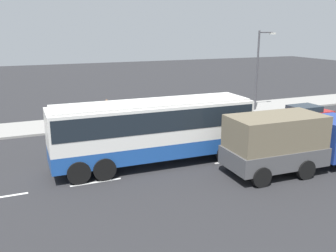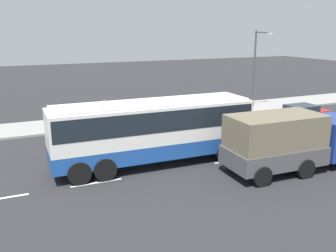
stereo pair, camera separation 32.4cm
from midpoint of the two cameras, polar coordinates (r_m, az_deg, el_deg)
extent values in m
plane|color=#28282B|center=(21.16, 0.92, -4.51)|extent=(120.00, 120.00, 0.00)
cube|color=gray|center=(29.41, -6.60, 1.08)|extent=(80.00, 4.00, 0.15)
cube|color=white|center=(17.87, -11.46, -8.55)|extent=(2.40, 0.16, 0.01)
cube|color=white|center=(20.67, 9.63, -5.20)|extent=(2.40, 0.16, 0.01)
cube|color=white|center=(24.50, 21.85, -2.88)|extent=(2.40, 0.16, 0.01)
cube|color=#1E4C9E|center=(19.54, -2.75, -3.24)|extent=(10.62, 2.61, 0.80)
cube|color=white|center=(19.16, -2.79, 0.61)|extent=(10.62, 2.61, 1.90)
cube|color=black|center=(19.10, -2.80, 1.42)|extent=(10.41, 2.64, 1.05)
cube|color=black|center=(21.47, 10.45, 2.18)|extent=(0.15, 2.26, 1.52)
cube|color=white|center=(18.94, -2.83, 3.58)|extent=(10.20, 2.46, 0.12)
cylinder|color=black|center=(22.14, 5.20, -2.20)|extent=(1.10, 0.32, 1.10)
cylinder|color=black|center=(20.20, 8.35, -3.98)|extent=(1.10, 0.32, 1.10)
cylinder|color=black|center=(20.01, -11.73, -4.31)|extent=(1.10, 0.32, 1.10)
cylinder|color=black|center=(17.85, -10.20, -6.62)|extent=(1.10, 0.32, 1.10)
cylinder|color=black|center=(19.84, -15.13, -4.70)|extent=(1.10, 0.32, 1.10)
cylinder|color=black|center=(17.65, -14.02, -7.09)|extent=(1.10, 0.32, 1.10)
cube|color=navy|center=(21.34, 23.54, -1.46)|extent=(2.23, 2.53, 1.99)
cube|color=#4C4C4F|center=(19.08, 15.50, -4.30)|extent=(4.93, 2.61, 0.90)
cube|color=#6B604C|center=(18.73, 15.76, -0.72)|extent=(4.73, 2.50, 1.57)
cylinder|color=black|center=(22.54, 21.48, -3.07)|extent=(0.97, 0.31, 0.96)
cylinder|color=black|center=(20.69, 15.59, -4.13)|extent=(0.97, 0.31, 0.96)
cylinder|color=black|center=(18.99, 19.96, -6.20)|extent=(0.97, 0.31, 0.96)
cylinder|color=black|center=(19.30, 9.65, -5.15)|extent=(0.97, 0.31, 0.96)
cylinder|color=black|center=(17.48, 13.76, -7.54)|extent=(0.97, 0.31, 0.96)
cube|color=#B21919|center=(30.21, 19.77, 1.70)|extent=(4.05, 1.90, 0.58)
cube|color=#1E2833|center=(29.96, 19.56, 2.62)|extent=(2.24, 1.72, 0.45)
cylinder|color=black|center=(31.82, 20.39, 1.74)|extent=(0.64, 0.21, 0.64)
cylinder|color=black|center=(30.65, 22.68, 1.05)|extent=(0.64, 0.21, 0.64)
cylinder|color=black|center=(29.98, 16.70, 1.29)|extent=(0.64, 0.21, 0.64)
cylinder|color=black|center=(28.73, 18.98, 0.54)|extent=(0.64, 0.21, 0.64)
cube|color=white|center=(25.66, 20.83, -0.61)|extent=(4.20, 2.08, 0.58)
cube|color=#1E2833|center=(25.40, 20.60, 0.57)|extent=(2.36, 1.79, 0.54)
cylinder|color=black|center=(27.23, 21.91, -0.49)|extent=(0.65, 0.25, 0.64)
cylinder|color=black|center=(25.52, 17.18, -1.05)|extent=(0.65, 0.25, 0.64)
cylinder|color=black|center=(24.25, 19.50, -2.06)|extent=(0.65, 0.25, 0.64)
cylinder|color=brown|center=(31.41, 5.72, 2.84)|extent=(0.14, 0.14, 0.76)
cylinder|color=brown|center=(31.53, 5.54, 2.89)|extent=(0.14, 0.14, 0.76)
cylinder|color=#2672B2|center=(31.34, 5.66, 4.06)|extent=(0.32, 0.32, 0.57)
sphere|color=brown|center=(31.27, 5.68, 4.76)|extent=(0.21, 0.21, 0.21)
cylinder|color=black|center=(29.05, -10.18, 1.71)|extent=(0.14, 0.14, 0.78)
cylinder|color=black|center=(29.09, -9.87, 1.75)|extent=(0.14, 0.14, 0.78)
cylinder|color=#2672B2|center=(28.92, -10.08, 3.05)|extent=(0.32, 0.32, 0.59)
sphere|color=brown|center=(28.85, -10.12, 3.82)|extent=(0.21, 0.21, 0.21)
cylinder|color=#47474C|center=(32.67, 12.83, 8.27)|extent=(0.16, 0.16, 6.69)
cylinder|color=#47474C|center=(32.90, 14.14, 13.83)|extent=(1.36, 0.10, 0.10)
cube|color=silver|center=(33.32, 15.08, 13.60)|extent=(0.50, 0.24, 0.16)
camera|label=1|loc=(0.16, 89.51, 0.13)|focal=39.56mm
camera|label=2|loc=(0.16, -90.49, -0.13)|focal=39.56mm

